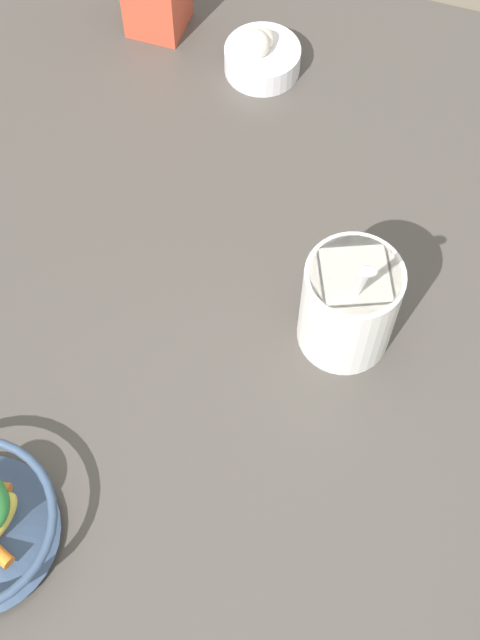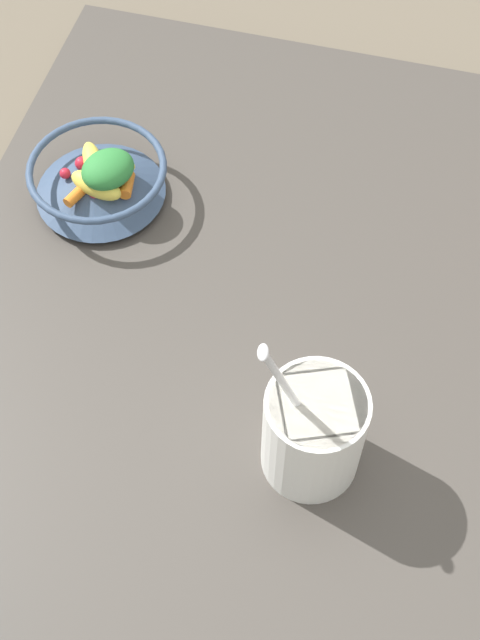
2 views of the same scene
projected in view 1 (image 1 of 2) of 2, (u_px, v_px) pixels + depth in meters
ground_plane at (250, 302)px, 1.15m from camera, size 6.00×6.00×0.00m
countertop at (250, 292)px, 1.13m from camera, size 1.11×1.11×0.05m
yogurt_tub at (349, 303)px, 1.00m from camera, size 0.12×0.11×0.24m
garlic_bowl at (262, 57)px, 1.25m from camera, size 0.11×0.11×0.07m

